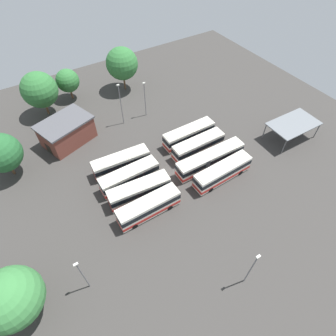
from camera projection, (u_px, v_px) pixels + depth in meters
name	position (u px, v px, depth m)	size (l,w,h in m)	color
ground_plane	(172.00, 173.00, 50.19)	(91.86, 91.86, 0.00)	#383533
bus_row0_slot0	(149.00, 207.00, 43.23)	(10.53, 2.71, 3.47)	silver
bus_row0_slot1	(139.00, 190.00, 45.34)	(10.76, 3.59, 3.47)	silver
bus_row0_slot2	(129.00, 177.00, 47.32)	(10.61, 2.73, 3.47)	silver
bus_row0_slot3	(121.00, 162.00, 49.52)	(10.63, 3.46, 3.47)	silver
bus_row1_slot0	(223.00, 172.00, 48.02)	(11.37, 2.91, 3.47)	silver
bus_row1_slot1	(210.00, 159.00, 50.05)	(13.74, 2.91, 3.47)	silver
bus_row1_slot2	(198.00, 146.00, 52.38)	(10.69, 2.69, 3.47)	silver
bus_row1_slot3	(189.00, 134.00, 54.53)	(10.92, 2.68, 3.47)	silver
depot_building	(67.00, 131.00, 54.11)	(11.56, 9.54, 4.99)	brown
maintenance_shelter	(294.00, 124.00, 53.89)	(10.12, 6.20, 3.81)	slate
lamp_post_mid_lot	(83.00, 275.00, 33.82)	(0.56, 0.28, 7.62)	slate
lamp_post_near_entrance	(121.00, 103.00, 55.82)	(0.56, 0.28, 9.49)	slate
lamp_post_by_building	(251.00, 268.00, 34.10)	(0.56, 0.28, 8.11)	slate
lamp_post_far_corner	(145.00, 98.00, 58.16)	(0.56, 0.28, 8.20)	slate
tree_northwest	(122.00, 64.00, 63.52)	(7.47, 7.47, 10.43)	brown
tree_south_edge	(11.00, 299.00, 30.92)	(7.30, 7.30, 9.02)	brown
tree_east_edge	(68.00, 81.00, 62.41)	(5.26, 5.26, 7.29)	brown
tree_west_edge	(1.00, 153.00, 46.14)	(6.83, 6.83, 8.80)	brown
tree_northeast	(39.00, 90.00, 57.37)	(7.57, 7.57, 9.90)	brown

